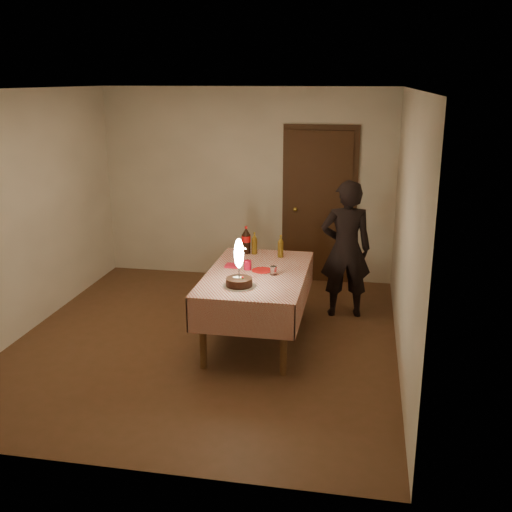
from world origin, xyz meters
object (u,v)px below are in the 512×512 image
cola_bottle (246,240)px  photographer (346,249)px  birthday_cake (239,274)px  red_cup (248,265)px  dining_table (257,281)px  red_plate (262,270)px  amber_bottle_left (254,244)px  amber_bottle_right (281,247)px  clear_cup (274,270)px

cola_bottle → photographer: 1.15m
birthday_cake → red_cup: 0.54m
dining_table → birthday_cake: 0.53m
photographer → red_plate: bearing=-135.2°
dining_table → red_cup: bearing=148.2°
amber_bottle_left → amber_bottle_right: size_ratio=1.00×
red_cup → cola_bottle: (-0.14, 0.61, 0.10)m
birthday_cake → amber_bottle_left: bearing=93.0°
birthday_cake → clear_cup: birthday_cake is taller
red_plate → clear_cup: 0.18m
birthday_cake → amber_bottle_right: 1.08m
birthday_cake → photographer: size_ratio=0.30×
amber_bottle_left → photographer: photographer is taller
cola_bottle → birthday_cake: bearing=-82.0°
dining_table → red_cup: 0.20m
red_cup → amber_bottle_left: bearing=93.6°
amber_bottle_left → red_cup: bearing=-86.4°
red_plate → amber_bottle_left: 0.64m
dining_table → red_cup: (-0.11, 0.07, 0.15)m
red_plate → clear_cup: clear_cup is taller
red_plate → cola_bottle: 0.70m
red_cup → birthday_cake: bearing=-87.6°
red_cup → clear_cup: bearing=-22.5°
birthday_cake → photographer: (0.97, 1.36, -0.08)m
amber_bottle_left → photographer: 1.06m
clear_cup → amber_bottle_left: size_ratio=0.35×
dining_table → photographer: 1.26m
amber_bottle_right → birthday_cake: bearing=-103.5°
dining_table → birthday_cake: (-0.09, -0.47, 0.23)m
clear_cup → cola_bottle: size_ratio=0.28×
dining_table → cola_bottle: 0.76m
cola_bottle → amber_bottle_left: bearing=-10.0°
dining_table → birthday_cake: birthday_cake is taller
red_cup → amber_bottle_right: 0.59m
dining_table → amber_bottle_left: (-0.15, 0.66, 0.22)m
birthday_cake → clear_cup: 0.50m
dining_table → cola_bottle: size_ratio=5.42×
amber_bottle_right → photographer: size_ratio=0.16×
red_plate → clear_cup: bearing=-39.7°
clear_cup → amber_bottle_left: 0.79m
clear_cup → amber_bottle_right: (-0.02, 0.64, 0.07)m
red_plate → amber_bottle_left: bearing=108.2°
clear_cup → amber_bottle_right: bearing=91.7°
photographer → clear_cup: bearing=-126.5°
cola_bottle → amber_bottle_right: cola_bottle is taller
amber_bottle_left → photographer: (1.03, 0.23, -0.07)m
clear_cup → cola_bottle: (-0.43, 0.73, 0.11)m
clear_cup → amber_bottle_left: (-0.33, 0.71, 0.07)m
red_plate → amber_bottle_left: amber_bottle_left is taller
red_plate → photographer: photographer is taller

